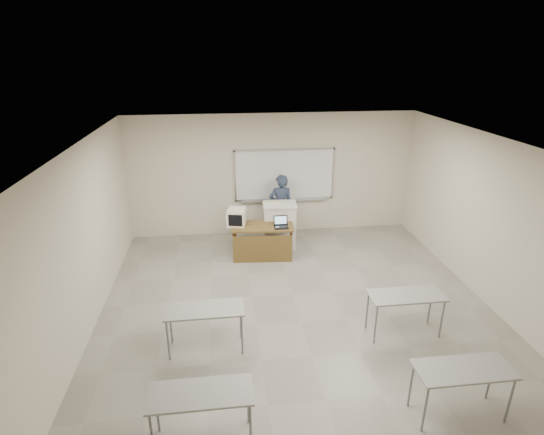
{
  "coord_description": "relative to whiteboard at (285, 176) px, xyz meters",
  "views": [
    {
      "loc": [
        -1.25,
        -6.03,
        4.36
      ],
      "look_at": [
        -0.23,
        2.2,
        1.08
      ],
      "focal_mm": 28.0,
      "sensor_mm": 36.0,
      "label": 1
    }
  ],
  "objects": [
    {
      "name": "podium",
      "position": [
        -0.25,
        -0.91,
        -0.94
      ],
      "size": [
        0.77,
        0.56,
        1.08
      ],
      "rotation": [
        0.0,
        0.0,
        -0.08
      ],
      "color": "silver",
      "rests_on": "floor"
    },
    {
      "name": "student_desks",
      "position": [
        -0.3,
        -5.32,
        -0.81
      ],
      "size": [
        4.4,
        2.2,
        0.73
      ],
      "color": "#9E9E99",
      "rests_on": "floor"
    },
    {
      "name": "crt_monitor",
      "position": [
        -1.25,
        -1.24,
        -0.55
      ],
      "size": [
        0.4,
        0.45,
        0.38
      ],
      "rotation": [
        0.0,
        0.0,
        -0.19
      ],
      "color": "beige",
      "rests_on": "instructor_desk"
    },
    {
      "name": "instructor_desk",
      "position": [
        -0.7,
        -1.48,
        -0.95
      ],
      "size": [
        1.36,
        0.68,
        0.75
      ],
      "rotation": [
        0.0,
        0.0,
        -0.08
      ],
      "color": "brown",
      "rests_on": "floor"
    },
    {
      "name": "whiteboard",
      "position": [
        0.0,
        0.0,
        0.0
      ],
      "size": [
        2.48,
        0.1,
        1.31
      ],
      "color": "white",
      "rests_on": "floor"
    },
    {
      "name": "laptop",
      "position": [
        -0.3,
        -1.49,
        -0.68
      ],
      "size": [
        0.31,
        0.28,
        0.23
      ],
      "rotation": [
        0.0,
        0.0,
        -0.01
      ],
      "color": "black",
      "rests_on": "instructor_desk"
    },
    {
      "name": "floor",
      "position": [
        -0.3,
        -3.97,
        -1.49
      ],
      "size": [
        7.0,
        8.0,
        0.01
      ],
      "primitive_type": "cube",
      "color": "gray",
      "rests_on": "ground"
    },
    {
      "name": "keyboard",
      "position": [
        -0.4,
        -0.83,
        -0.39
      ],
      "size": [
        0.49,
        0.21,
        0.03
      ],
      "primitive_type": "cube",
      "rotation": [
        0.0,
        0.0,
        -0.12
      ],
      "color": "beige",
      "rests_on": "podium"
    },
    {
      "name": "presenter",
      "position": [
        -0.14,
        -0.37,
        -0.67
      ],
      "size": [
        0.62,
        0.44,
        1.61
      ],
      "primitive_type": "imported",
      "rotation": [
        0.0,
        0.0,
        3.23
      ],
      "color": "black",
      "rests_on": "floor"
    },
    {
      "name": "mouse",
      "position": [
        -0.39,
        -1.57,
        -0.71
      ],
      "size": [
        0.12,
        0.09,
        0.04
      ],
      "primitive_type": "ellipsoid",
      "rotation": [
        0.0,
        0.0,
        0.2
      ],
      "color": "#9DA0A3",
      "rests_on": "instructor_desk"
    }
  ]
}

